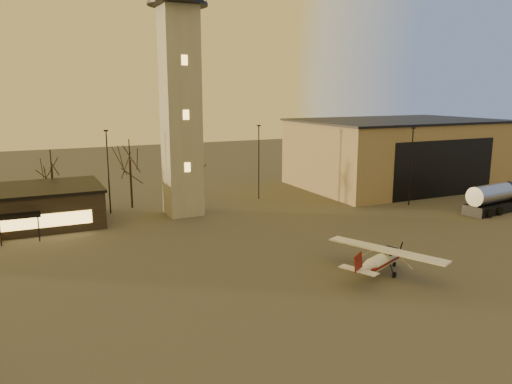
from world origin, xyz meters
The scene contains 7 objects.
ground centered at (0.00, 0.00, 0.00)m, with size 220.00×220.00×0.00m, color #3D3B38.
control_tower centered at (0.00, 30.00, 16.33)m, with size 6.80×6.80×32.60m.
hangar centered at (36.00, 33.98, 5.15)m, with size 30.60×20.60×10.30m.
light_poles centered at (0.50, 31.00, 5.41)m, with size 58.50×12.25×10.14m.
tree_row centered at (-13.70, 39.16, 5.94)m, with size 37.20×9.20×8.80m.
cessna_front centered at (8.86, 3.68, 0.97)m, with size 8.24×9.91×2.83m.
fuel_truck centered at (35.15, 14.68, 1.40)m, with size 9.85×4.17×3.55m.
Camera 1 is at (-17.09, -26.95, 14.69)m, focal length 35.00 mm.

